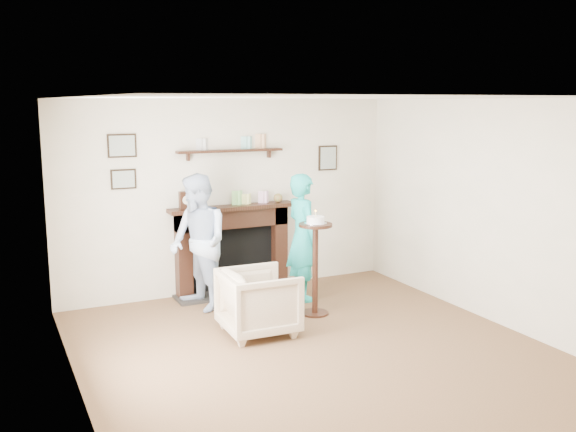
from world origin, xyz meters
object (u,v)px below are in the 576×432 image
(man, at_px, (200,309))
(woman, at_px, (302,298))
(armchair, at_px, (259,333))
(pedestal_table, at_px, (315,251))

(man, bearing_deg, woman, 72.31)
(armchair, xyz_separation_m, man, (-0.32, 1.07, 0.00))
(man, bearing_deg, pedestal_table, 45.79)
(armchair, bearing_deg, woman, -45.75)
(pedestal_table, bearing_deg, armchair, -160.59)
(woman, relative_size, pedestal_table, 1.28)
(woman, bearing_deg, pedestal_table, 165.59)
(woman, bearing_deg, armchair, 131.58)
(pedestal_table, bearing_deg, man, 146.15)
(armchair, height_order, woman, woman)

